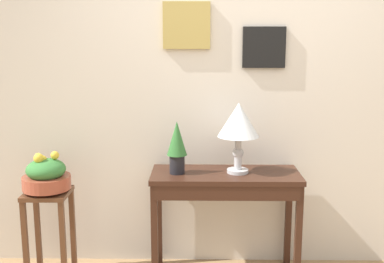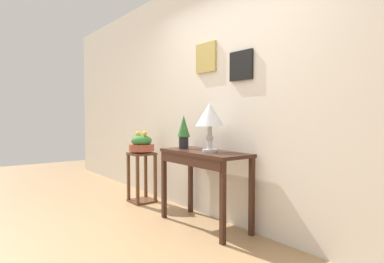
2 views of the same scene
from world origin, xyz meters
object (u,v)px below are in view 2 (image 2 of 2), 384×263
Objects in this scene: planter_bowl_wide at (142,144)px; table_lamp at (210,116)px; console_table at (203,163)px; potted_plant_on_console at (184,130)px; pedestal_stand_left at (142,177)px.

table_lamp is at bearing 2.47° from planter_bowl_wide.
console_table is 1.26m from planter_bowl_wide.
potted_plant_on_console is 1.11× the size of planter_bowl_wide.
console_table is 1.57× the size of pedestal_stand_left.
pedestal_stand_left is at bearing -177.69° from potted_plant_on_console.
table_lamp is at bearing 2.45° from pedestal_stand_left.
planter_bowl_wide reaches higher than console_table.
console_table is 0.47m from potted_plant_on_console.
console_table is 1.30m from pedestal_stand_left.
table_lamp reaches higher than pedestal_stand_left.
potted_plant_on_console is (-0.43, -0.02, -0.15)m from table_lamp.
pedestal_stand_left is (-0.92, -0.04, -0.67)m from potted_plant_on_console.
potted_plant_on_console reaches higher than pedestal_stand_left.
pedestal_stand_left is 2.00× the size of planter_bowl_wide.
planter_bowl_wide is at bearing -177.67° from potted_plant_on_console.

